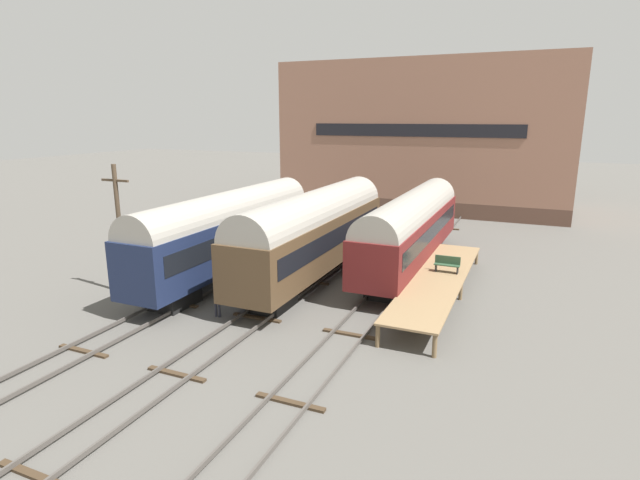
{
  "coord_description": "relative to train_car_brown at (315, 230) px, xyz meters",
  "views": [
    {
      "loc": [
        11.86,
        -22.6,
        9.57
      ],
      "look_at": [
        0.0,
        4.74,
        2.2
      ],
      "focal_mm": 28.0,
      "sensor_mm": 36.0,
      "label": 1
    }
  ],
  "objects": [
    {
      "name": "station_platform",
      "position": [
        7.51,
        -0.29,
        -2.0
      ],
      "size": [
        2.71,
        14.8,
        1.11
      ],
      "color": "#8C704C",
      "rests_on": "ground"
    },
    {
      "name": "track_right",
      "position": [
        4.84,
        -3.93,
        -2.88
      ],
      "size": [
        2.6,
        60.0,
        0.26
      ],
      "color": "#4C4742",
      "rests_on": "ground"
    },
    {
      "name": "train_car_maroon",
      "position": [
        4.84,
        4.32,
        -0.2
      ],
      "size": [
        2.88,
        17.09,
        4.96
      ],
      "color": "black",
      "rests_on": "ground"
    },
    {
      "name": "train_car_brown",
      "position": [
        0.0,
        0.0,
        0.0
      ],
      "size": [
        3.11,
        16.46,
        5.35
      ],
      "color": "black",
      "rests_on": "ground"
    },
    {
      "name": "utility_pole",
      "position": [
        -8.61,
        -6.65,
        0.71
      ],
      "size": [
        1.8,
        0.24,
        7.16
      ],
      "color": "#473828",
      "rests_on": "ground"
    },
    {
      "name": "ground_plane",
      "position": [
        0.0,
        -3.93,
        -3.03
      ],
      "size": [
        200.0,
        200.0,
        0.0
      ],
      "primitive_type": "plane",
      "color": "#56544F"
    },
    {
      "name": "warehouse_building",
      "position": [
        0.55,
        29.07,
        4.54
      ],
      "size": [
        29.16,
        13.94,
        15.13
      ],
      "color": "brown",
      "rests_on": "ground"
    },
    {
      "name": "track_middle",
      "position": [
        0.0,
        -3.93,
        -2.88
      ],
      "size": [
        2.6,
        60.0,
        0.26
      ],
      "color": "#4C4742",
      "rests_on": "ground"
    },
    {
      "name": "bench",
      "position": [
        7.76,
        0.82,
        -1.43
      ],
      "size": [
        1.4,
        0.4,
        0.91
      ],
      "color": "#2D4C33",
      "rests_on": "station_platform"
    },
    {
      "name": "person_worker",
      "position": [
        -1.88,
        -7.49,
        -1.91
      ],
      "size": [
        0.32,
        0.32,
        1.84
      ],
      "color": "#282833",
      "rests_on": "ground"
    },
    {
      "name": "track_left",
      "position": [
        -4.84,
        -3.93,
        -2.88
      ],
      "size": [
        2.6,
        60.0,
        0.26
      ],
      "color": "#4C4742",
      "rests_on": "ground"
    },
    {
      "name": "train_car_navy",
      "position": [
        -4.84,
        -1.87,
        -0.01
      ],
      "size": [
        2.85,
        16.14,
        5.27
      ],
      "color": "black",
      "rests_on": "ground"
    }
  ]
}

